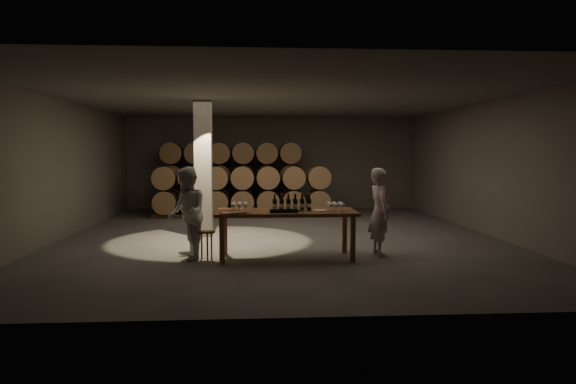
{
  "coord_description": "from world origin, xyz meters",
  "views": [
    {
      "loc": [
        -0.6,
        -12.03,
        2.0
      ],
      "look_at": [
        0.15,
        -0.59,
        1.1
      ],
      "focal_mm": 32.0,
      "sensor_mm": 36.0,
      "label": 1
    }
  ],
  "objects": [
    {
      "name": "glass_cluster_right",
      "position": [
        0.91,
        -2.59,
        1.02
      ],
      "size": [
        0.3,
        0.41,
        0.16
      ],
      "color": "silver",
      "rests_on": "tasting_table"
    },
    {
      "name": "glass_cluster_left",
      "position": [
        -0.88,
        -2.56,
        1.02
      ],
      "size": [
        0.3,
        0.41,
        0.17
      ],
      "color": "silver",
      "rests_on": "tasting_table"
    },
    {
      "name": "tasting_table",
      "position": [
        0.0,
        -2.5,
        0.8
      ],
      "size": [
        2.6,
        1.1,
        0.9
      ],
      "color": "brown",
      "rests_on": "ground"
    },
    {
      "name": "plate",
      "position": [
        0.61,
        -2.6,
        0.91
      ],
      "size": [
        0.29,
        0.29,
        0.02
      ],
      "primitive_type": "cylinder",
      "color": "silver",
      "rests_on": "tasting_table"
    },
    {
      "name": "lying_bottles",
      "position": [
        -0.05,
        -2.83,
        0.94
      ],
      "size": [
        0.61,
        0.08,
        0.08
      ],
      "color": "black",
      "rests_on": "tasting_table"
    },
    {
      "name": "room",
      "position": [
        -1.8,
        0.2,
        1.6
      ],
      "size": [
        12.0,
        12.0,
        12.0
      ],
      "color": "#4C4A47",
      "rests_on": "ground"
    },
    {
      "name": "person_woman",
      "position": [
        -1.85,
        -2.51,
        0.87
      ],
      "size": [
        0.89,
        1.01,
        1.73
      ],
      "primitive_type": "imported",
      "rotation": [
        0.0,
        0.0,
        -1.24
      ],
      "color": "silver",
      "rests_on": "ground"
    },
    {
      "name": "person_man",
      "position": [
        1.81,
        -2.36,
        0.85
      ],
      "size": [
        0.48,
        0.67,
        1.69
      ],
      "primitive_type": "imported",
      "rotation": [
        0.0,
        0.0,
        1.7
      ],
      "color": "beige",
      "rests_on": "ground"
    },
    {
      "name": "notebook_corner",
      "position": [
        -1.08,
        -2.94,
        0.91
      ],
      "size": [
        0.28,
        0.31,
        0.02
      ],
      "primitive_type": "cube",
      "rotation": [
        0.0,
        0.0,
        0.31
      ],
      "color": "#975C36",
      "rests_on": "tasting_table"
    },
    {
      "name": "stool",
      "position": [
        -1.49,
        -2.47,
        0.43
      ],
      "size": [
        0.32,
        0.32,
        0.53
      ],
      "rotation": [
        0.0,
        0.0,
        0.18
      ],
      "color": "brown",
      "rests_on": "ground"
    },
    {
      "name": "notebook_near",
      "position": [
        -0.9,
        -2.91,
        0.92
      ],
      "size": [
        0.3,
        0.27,
        0.03
      ],
      "primitive_type": "cube",
      "rotation": [
        0.0,
        0.0,
        0.34
      ],
      "color": "#975C36",
      "rests_on": "tasting_table"
    },
    {
      "name": "pen",
      "position": [
        -0.74,
        -2.95,
        0.91
      ],
      "size": [
        0.15,
        0.06,
        0.01
      ],
      "primitive_type": "cylinder",
      "rotation": [
        0.0,
        1.57,
        -0.32
      ],
      "color": "black",
      "rests_on": "tasting_table"
    },
    {
      "name": "barrel_stack_front",
      "position": [
        -0.96,
        3.8,
        0.83
      ],
      "size": [
        5.48,
        0.95,
        1.57
      ],
      "color": "brown",
      "rests_on": "ground"
    },
    {
      "name": "barrel_stack_back",
      "position": [
        -1.35,
        5.2,
        1.2
      ],
      "size": [
        4.7,
        0.95,
        2.31
      ],
      "color": "brown",
      "rests_on": "ground"
    },
    {
      "name": "bottle_cluster",
      "position": [
        0.11,
        -2.43,
        1.01
      ],
      "size": [
        0.73,
        0.23,
        0.31
      ],
      "color": "black",
      "rests_on": "tasting_table"
    }
  ]
}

